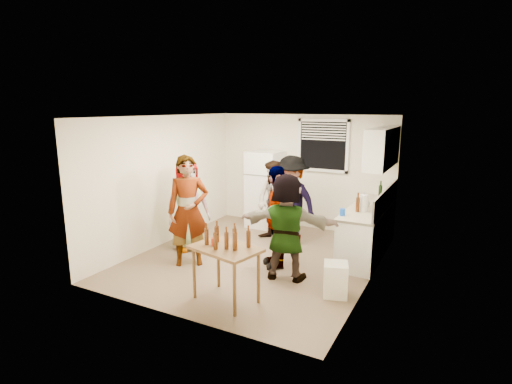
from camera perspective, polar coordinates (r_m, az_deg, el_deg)
The scene contains 23 objects.
room at distance 7.23m, azimuth -0.04°, elevation -9.49°, with size 4.00×4.50×2.50m, color white, non-canonical shape.
window at distance 8.63m, azimuth 9.54°, elevation 6.55°, with size 1.12×0.10×1.06m, color white, non-canonical shape.
refrigerator at distance 8.92m, azimuth 1.31°, elevation 0.40°, with size 0.70×0.70×1.70m, color white.
counter_lower at distance 7.58m, azimuth 15.65°, elevation -5.48°, with size 0.60×2.20×0.86m, color white.
countertop at distance 7.46m, azimuth 15.84°, elevation -2.18°, with size 0.64×2.22×0.04m, color beige.
backsplash at distance 7.36m, azimuth 18.10°, elevation -0.90°, with size 0.03×2.20×0.36m, color beige.
upper_cabinets at distance 7.45m, azimuth 17.63°, elevation 6.07°, with size 0.34×1.60×0.70m, color white.
kettle at distance 7.39m, azimuth 15.35°, elevation -2.11°, with size 0.21×0.18×0.18m, color silver, non-canonical shape.
paper_towel at distance 7.11m, azimuth 15.07°, elevation -2.66°, with size 0.13×0.13×0.29m, color white.
wine_bottle at distance 8.13m, azimuth 17.27°, elevation -0.95°, with size 0.07×0.07×0.27m, color black.
beer_bottle_counter at distance 7.04m, azimuth 14.27°, elevation -2.76°, with size 0.06×0.06×0.25m, color #47230C.
blue_cup at distance 6.74m, azimuth 12.23°, elevation -3.31°, with size 0.09×0.09×0.12m, color blue.
picture_frame at distance 7.78m, azimuth 18.08°, elevation -1.04°, with size 0.02×0.17×0.14m, color #F6CD56.
trash_bin at distance 5.93m, azimuth 11.28°, elevation -12.11°, with size 0.33×0.33×0.49m, color white.
serving_table at distance 5.82m, azimuth -4.26°, elevation -15.14°, with size 0.93×0.62×0.78m, color brown, non-canonical shape.
beer_bottle_table at distance 5.40m, azimuth -3.01°, elevation -8.27°, with size 0.06×0.06×0.25m, color #47230C.
red_cup at distance 5.60m, azimuth -5.98°, elevation -7.58°, with size 0.08×0.08×0.11m, color #A42710.
guest_grey at distance 7.83m, azimuth -9.50°, elevation -7.92°, with size 0.83×1.70×0.54m, color #959595.
guest_stripe at distance 7.11m, azimuth -9.38°, elevation -10.04°, with size 0.69×1.89×0.45m, color #141933.
guest_back_left at distance 8.10m, azimuth 2.60°, elevation -7.08°, with size 0.79×1.63×0.62m, color brown.
guest_back_right at distance 7.97m, azimuth 4.99°, elevation -7.43°, with size 1.13×1.76×0.65m, color #403F45.
guest_black at distance 6.94m, azimuth 2.88°, elevation -10.44°, with size 1.01×1.72×0.42m, color black.
guest_orange at distance 6.49m, azimuth 4.24°, elevation -12.14°, with size 1.57×1.69×0.50m, color #E2844C.
Camera 1 is at (3.13, -5.95, 2.66)m, focal length 28.00 mm.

